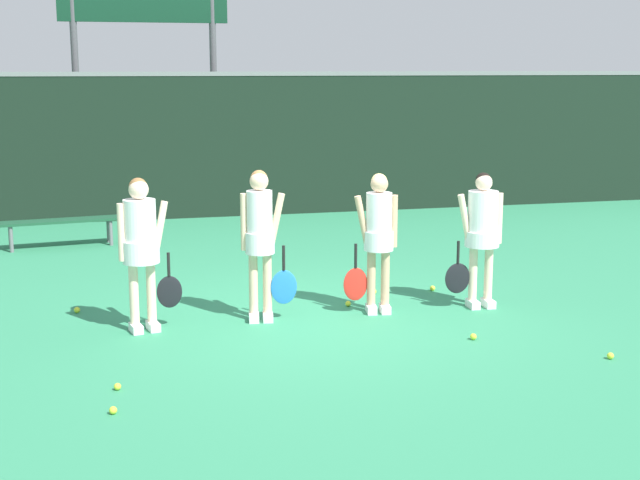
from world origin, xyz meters
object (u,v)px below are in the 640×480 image
object	(u,v)px
tennis_ball_8	(113,410)
tennis_ball_9	(374,292)
player_1	(260,234)
tennis_ball_0	(77,310)
tennis_ball_1	(610,356)
scoreboard	(144,14)
bench_courtside	(61,223)
tennis_ball_7	(348,304)
tennis_ball_2	(463,270)
tennis_ball_4	(117,387)
player_3	(482,229)
player_2	(378,233)
tennis_ball_3	(473,337)
player_0	(141,241)
tennis_ball_6	(433,288)

from	to	relation	value
tennis_ball_8	tennis_ball_9	bearing A→B (deg)	44.63
player_1	tennis_ball_0	world-z (taller)	player_1
tennis_ball_1	tennis_ball_8	bearing A→B (deg)	-177.06
tennis_ball_8	scoreboard	bearing A→B (deg)	84.86
bench_courtside	tennis_ball_7	distance (m)	5.71
tennis_ball_8	tennis_ball_7	bearing A→B (deg)	44.53
tennis_ball_2	tennis_ball_8	size ratio (longest dim) A/B	0.97
player_1	tennis_ball_2	world-z (taller)	player_1
tennis_ball_2	tennis_ball_4	xyz separation A→B (m)	(-4.83, -3.56, -0.00)
player_1	tennis_ball_4	distance (m)	2.68
tennis_ball_0	tennis_ball_4	world-z (taller)	tennis_ball_0
player_3	tennis_ball_0	world-z (taller)	player_3
scoreboard	tennis_ball_9	bearing A→B (deg)	-74.80
tennis_ball_4	player_1	bearing A→B (deg)	48.81
player_3	tennis_ball_7	xyz separation A→B (m)	(-1.52, 0.40, -0.92)
bench_courtside	tennis_ball_8	xyz separation A→B (m)	(0.62, -7.32, -0.35)
scoreboard	player_2	bearing A→B (deg)	-77.36
player_1	tennis_ball_4	size ratio (longest dim) A/B	26.37
player_2	tennis_ball_3	xyz separation A→B (m)	(0.65, -1.28, -0.91)
tennis_ball_4	tennis_ball_9	bearing A→B (deg)	39.66
tennis_ball_1	tennis_ball_3	size ratio (longest dim) A/B	0.97
player_3	player_1	bearing A→B (deg)	-178.12
player_0	tennis_ball_6	size ratio (longest dim) A/B	24.47
tennis_ball_0	tennis_ball_1	bearing A→B (deg)	-30.65
scoreboard	tennis_ball_2	bearing A→B (deg)	-62.60
tennis_ball_7	tennis_ball_8	world-z (taller)	same
tennis_ball_7	tennis_ball_9	xyz separation A→B (m)	(0.47, 0.48, 0.00)
player_1	player_0	bearing A→B (deg)	-168.00
scoreboard	tennis_ball_0	xyz separation A→B (m)	(-1.37, -8.27, -3.84)
player_2	tennis_ball_2	bearing A→B (deg)	51.97
player_3	tennis_ball_1	size ratio (longest dim) A/B	24.06
tennis_ball_6	tennis_ball_9	size ratio (longest dim) A/B	1.00
tennis_ball_6	tennis_ball_0	bearing A→B (deg)	179.48
scoreboard	tennis_ball_0	world-z (taller)	scoreboard
player_3	tennis_ball_7	distance (m)	1.82
player_2	tennis_ball_1	size ratio (longest dim) A/B	24.32
player_2	tennis_ball_8	size ratio (longest dim) A/B	24.43
tennis_ball_0	tennis_ball_7	world-z (taller)	tennis_ball_0
player_3	tennis_ball_4	distance (m)	4.74
player_1	tennis_ball_8	world-z (taller)	player_1
player_0	tennis_ball_7	bearing A→B (deg)	-1.79
player_3	tennis_ball_0	xyz separation A→B (m)	(-4.67, 0.90, -0.92)
bench_courtside	tennis_ball_9	distance (m)	5.66
player_1	player_3	size ratio (longest dim) A/B	1.06
tennis_ball_6	player_3	bearing A→B (deg)	-73.27
player_2	tennis_ball_1	world-z (taller)	player_2
player_2	tennis_ball_4	xyz separation A→B (m)	(-3.02, -1.88, -0.91)
player_1	tennis_ball_9	xyz separation A→B (m)	(1.59, 0.80, -0.96)
bench_courtside	player_0	size ratio (longest dim) A/B	1.13
bench_courtside	tennis_ball_6	xyz separation A→B (m)	(4.70, -4.09, -0.35)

